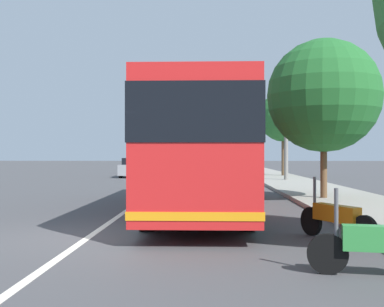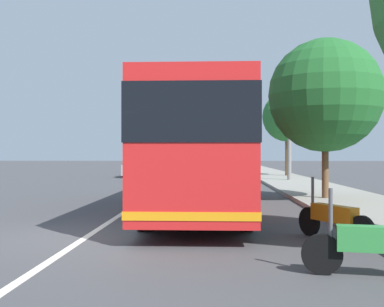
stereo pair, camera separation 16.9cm
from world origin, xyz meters
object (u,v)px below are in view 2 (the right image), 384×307
Objects in this scene: coach_bus at (200,146)px; roadside_tree_far_block at (287,117)px; motorcycle_far_end at (381,245)px; utility_pole at (289,126)px; motorcycle_by_tree at (333,218)px; car_ahead_same_lane at (139,168)px; car_side_street at (160,166)px; car_behind_bus at (216,164)px; roadside_tree_mid_block at (325,96)px; car_oncoming at (213,163)px.

coach_bus is 21.91m from roadside_tree_far_block.
utility_pole is (22.69, -2.40, 3.04)m from motorcycle_far_end.
car_ahead_same_lane is at bearing -10.76° from motorcycle_by_tree.
car_side_street reaches higher than car_behind_bus.
coach_bus is 2.48× the size of car_behind_bus.
roadside_tree_far_block is (18.01, -1.46, 0.64)m from roadside_tree_mid_block.
roadside_tree_mid_block reaches higher than car_behind_bus.
motorcycle_far_end is 1.15× the size of motorcycle_by_tree.
car_ahead_same_lane is at bearing 158.80° from car_behind_bus.
coach_bus is 15.92m from utility_pole.
motorcycle_far_end is at bearing -160.36° from coach_bus.
car_ahead_same_lane is at bearing 60.27° from utility_pole.
coach_bus is 5.44× the size of motorcycle_far_end.
car_behind_bus is (39.45, 2.10, 0.21)m from motorcycle_by_tree.
car_side_street is 0.60× the size of utility_pole.
roadside_tree_mid_block is (7.87, -1.70, 3.40)m from motorcycle_by_tree.
motorcycle_by_tree is at bearing 173.03° from roadside_tree_far_block.
utility_pole is at bearing -165.08° from car_behind_bus.
motorcycle_by_tree is 20.31m from utility_pole.
car_side_street is 0.71× the size of roadside_tree_mid_block.
car_side_street is at bearing 9.00° from coach_bus.
car_ahead_same_lane reaches higher than motorcycle_far_end.
roadside_tree_mid_block reaches higher than motorcycle_by_tree.
roadside_tree_far_block reaches higher than motorcycle_far_end.
utility_pole is (-25.85, -4.70, 2.82)m from car_oncoming.
roadside_tree_far_block is at bearing -4.65° from roadside_tree_mid_block.
car_oncoming is 0.67× the size of roadside_tree_mid_block.
roadside_tree_mid_block reaches higher than car_ahead_same_lane.
utility_pole is (-5.89, -10.31, 2.81)m from car_ahead_same_lane.
motorcycle_far_end is 0.46× the size of car_behind_bus.
motorcycle_by_tree is at bearing -80.21° from motorcycle_far_end.
roadside_tree_mid_block is at bearing 175.35° from roadside_tree_far_block.
car_behind_bus is 0.74× the size of roadside_tree_far_block.
car_oncoming reaches higher than car_side_street.
roadside_tree_far_block is at bearing -166.57° from car_oncoming.
car_oncoming is at bearing 6.10° from roadside_tree_mid_block.
car_oncoming is (45.79, 2.35, 0.22)m from motorcycle_by_tree.
car_ahead_same_lane is 11.76m from roadside_tree_far_block.
roadside_tree_mid_block is at bearing -56.73° from coach_bus.
motorcycle_by_tree is at bearing 19.11° from car_ahead_same_lane.
utility_pole is (15.00, -5.13, 1.52)m from coach_bus.
roadside_tree_far_block reaches higher than coach_bus.
car_ahead_same_lane is at bearing -1.50° from car_side_street.
roadside_tree_mid_block is at bearing 30.26° from car_ahead_same_lane.
car_side_street is 13.22m from roadside_tree_far_block.
roadside_tree_mid_block is at bearing -175.96° from car_oncoming.
car_oncoming is at bearing 163.44° from car_side_street.
coach_bus is at bearing -179.06° from car_behind_bus.
car_side_street is at bearing -67.97° from motorcycle_far_end.
car_side_street is 0.89× the size of car_behind_bus.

